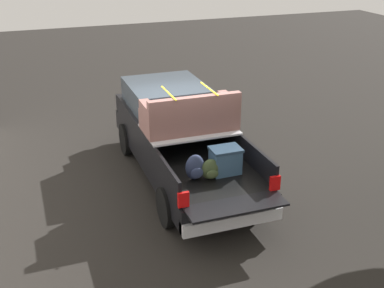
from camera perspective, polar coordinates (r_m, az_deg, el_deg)
ground_plane at (r=11.32m, az=-1.03°, el=-3.95°), size 40.00×40.00×0.00m
pickup_truck at (r=11.23m, az=-1.66°, el=1.27°), size 6.05×2.06×2.23m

